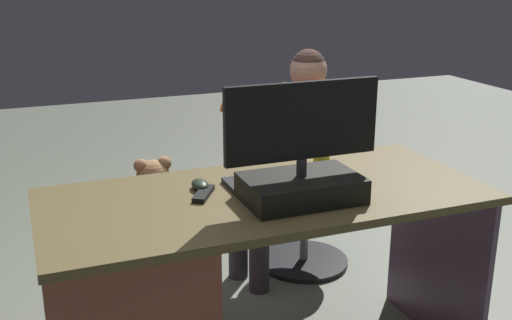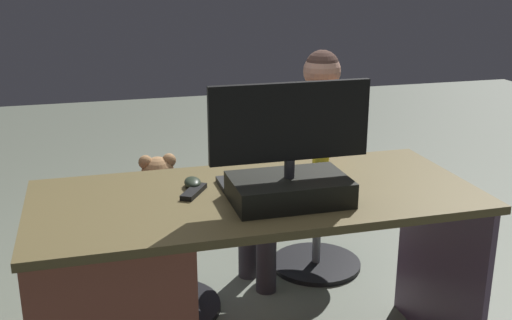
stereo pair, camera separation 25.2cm
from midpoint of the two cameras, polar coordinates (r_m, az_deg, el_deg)
desk at (r=2.28m, az=-7.05°, el=-12.27°), size 1.58×0.70×0.76m
monitor at (r=2.11m, az=6.48°, el=-0.89°), size 0.55×0.26×0.41m
keyboard at (r=2.32m, az=4.82°, el=-1.86°), size 0.42×0.14×0.02m
computer_mouse at (r=2.26m, az=-2.66°, el=-2.13°), size 0.06×0.10×0.04m
cup at (r=2.47m, az=8.84°, el=0.04°), size 0.07×0.07×0.09m
tv_remote at (r=2.20m, az=-2.47°, el=-2.96°), size 0.12×0.15×0.02m
notebook_binder at (r=2.19m, az=6.11°, el=-3.05°), size 0.23×0.31×0.02m
office_chair_teddy at (r=2.87m, az=-6.05°, el=-9.30°), size 0.52×0.52×0.43m
teddy_bear at (r=2.74m, az=-6.31°, el=-2.96°), size 0.22×0.22×0.32m
visitor_chair at (r=3.28m, az=7.82°, el=-5.54°), size 0.47×0.47×0.43m
person at (r=3.09m, az=6.94°, el=1.03°), size 0.56×0.56×1.14m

